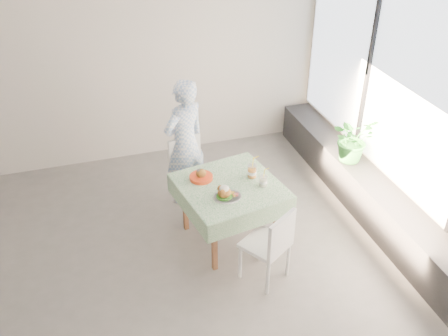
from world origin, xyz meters
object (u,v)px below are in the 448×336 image
object	(u,v)px
diner	(185,143)
cafe_table	(230,206)
chair_near	(266,257)
main_dish	(226,194)
potted_plant	(353,139)
chair_far	(192,187)
juice_cup_orange	(252,172)

from	to	relation	value
diner	cafe_table	bearing A→B (deg)	79.76
chair_near	main_dish	xyz separation A→B (m)	(-0.27, 0.50, 0.52)
diner	potted_plant	xyz separation A→B (m)	(2.02, -0.49, -0.02)
potted_plant	chair_far	bearing A→B (deg)	170.93
cafe_table	diner	distance (m)	1.02
juice_cup_orange	potted_plant	xyz separation A→B (m)	(1.46, 0.35, -0.02)
chair_near	potted_plant	xyz separation A→B (m)	(1.58, 1.13, 0.53)
main_dish	potted_plant	distance (m)	1.96
juice_cup_orange	potted_plant	distance (m)	1.50
chair_near	juice_cup_orange	xyz separation A→B (m)	(0.12, 0.79, 0.54)
cafe_table	main_dish	distance (m)	0.41
chair_near	diner	world-z (taller)	diner
cafe_table	chair_far	bearing A→B (deg)	108.46
diner	main_dish	bearing A→B (deg)	71.13
chair_near	juice_cup_orange	size ratio (longest dim) A/B	2.90
chair_near	diner	bearing A→B (deg)	105.06
cafe_table	juice_cup_orange	size ratio (longest dim) A/B	3.99
cafe_table	main_dish	size ratio (longest dim) A/B	3.97
chair_near	main_dish	world-z (taller)	main_dish
cafe_table	diner	xyz separation A→B (m)	(-0.28, 0.92, 0.36)
chair_far	cafe_table	bearing A→B (deg)	-71.54
cafe_table	chair_near	size ratio (longest dim) A/B	1.38
cafe_table	juice_cup_orange	world-z (taller)	juice_cup_orange
chair_near	juice_cup_orange	world-z (taller)	juice_cup_orange
cafe_table	main_dish	xyz separation A→B (m)	(-0.11, -0.22, 0.33)
main_dish	chair_far	bearing A→B (deg)	97.93
cafe_table	main_dish	world-z (taller)	main_dish
chair_near	main_dish	size ratio (longest dim) A/B	2.89
cafe_table	chair_far	distance (m)	0.80
chair_far	main_dish	xyz separation A→B (m)	(0.13, -0.96, 0.52)
chair_near	potted_plant	distance (m)	2.02
chair_far	main_dish	size ratio (longest dim) A/B	2.95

